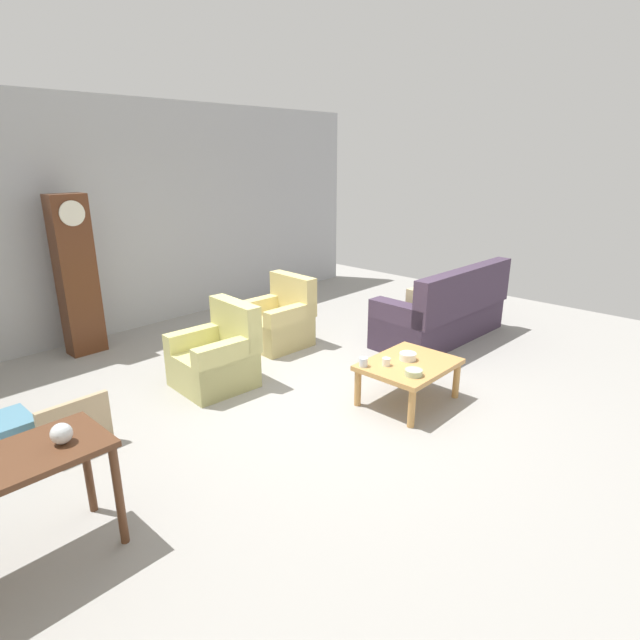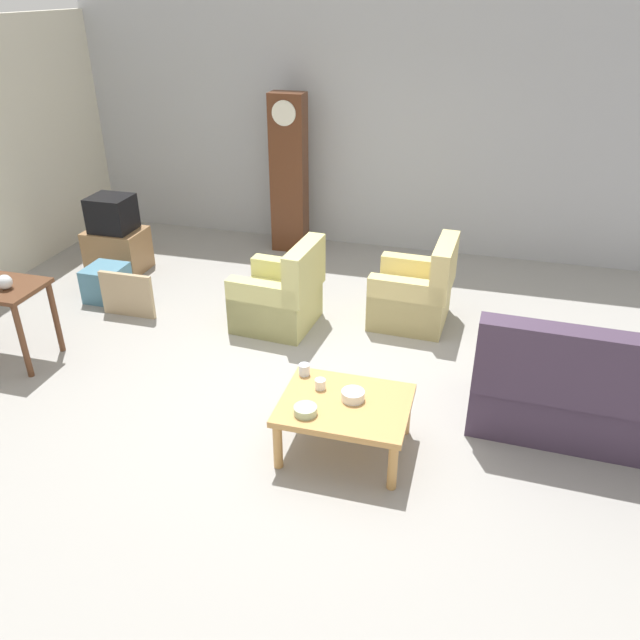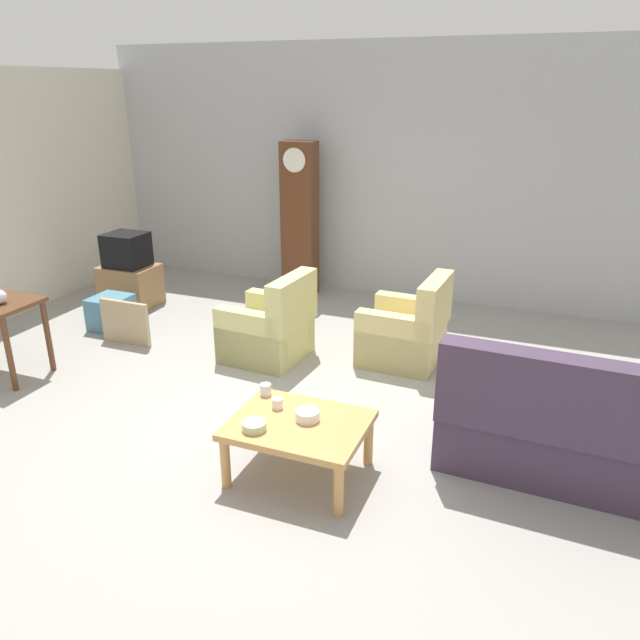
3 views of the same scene
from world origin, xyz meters
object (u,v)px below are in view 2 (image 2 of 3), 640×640
bowl_shallow_green (305,410)px  grandfather_clock (289,174)px  armchair_olive_near (280,298)px  tv_crt (112,213)px  glass_dome_cloche (5,282)px  cup_white_porcelain (320,384)px  coffee_table_wood (345,409)px  bowl_white_stacked (353,395)px  armchair_olive_far (415,295)px  cup_blue_rimmed (304,369)px  framed_picture_leaning (127,295)px  tv_stand_cabinet (118,250)px  couch_floral (612,398)px  storage_box_blue (107,283)px

bowl_shallow_green → grandfather_clock: bearing=109.3°
armchair_olive_near → tv_crt: (-2.40, 0.83, 0.43)m
glass_dome_cloche → cup_white_porcelain: bearing=-5.7°
coffee_table_wood → bowl_white_stacked: (0.05, 0.05, 0.10)m
armchair_olive_near → armchair_olive_far: (1.33, 0.44, 0.00)m
coffee_table_wood → tv_crt: 4.38m
cup_blue_rimmed → framed_picture_leaning: bearing=151.8°
coffee_table_wood → cup_white_porcelain: (-0.23, 0.13, 0.10)m
armchair_olive_far → coffee_table_wood: (-0.23, -2.22, 0.07)m
tv_stand_cabinet → couch_floral: bearing=-19.1°
coffee_table_wood → glass_dome_cloche: size_ratio=7.23×
armchair_olive_far → glass_dome_cloche: armchair_olive_far is taller
tv_crt → bowl_shallow_green: size_ratio=2.81×
coffee_table_wood → bowl_white_stacked: bearing=46.0°
couch_floral → grandfather_clock: grandfather_clock is taller
glass_dome_cloche → cup_blue_rimmed: 2.84m
bowl_white_stacked → framed_picture_leaning: bearing=152.0°
couch_floral → glass_dome_cloche: size_ratio=16.06×
armchair_olive_far → tv_stand_cabinet: bearing=174.1°
tv_crt → framed_picture_leaning: tv_crt is taller
glass_dome_cloche → cup_white_porcelain: 3.02m
glass_dome_cloche → bowl_shallow_green: size_ratio=0.78×
framed_picture_leaning → bowl_shallow_green: 3.06m
storage_box_blue → bowl_shallow_green: (2.96, -2.06, 0.28)m
armchair_olive_far → bowl_shallow_green: bearing=-100.9°
tv_crt → cup_white_porcelain: 4.12m
couch_floral → armchair_olive_far: (-1.72, 1.50, -0.05)m
grandfather_clock → tv_stand_cabinet: (-1.84, -1.25, -0.75)m
armchair_olive_near → bowl_white_stacked: (1.15, -1.73, 0.17)m
armchair_olive_near → cup_blue_rimmed: size_ratio=10.09×
storage_box_blue → cup_white_porcelain: size_ratio=5.32×
bowl_shallow_green → storage_box_blue: bearing=145.2°
tv_stand_cabinet → bowl_white_stacked: size_ratio=3.92×
armchair_olive_near → framed_picture_leaning: 1.66m
couch_floral → tv_crt: 5.78m
framed_picture_leaning → cup_white_porcelain: 2.90m
storage_box_blue → glass_dome_cloche: (-0.02, -1.42, 0.64)m
glass_dome_cloche → cup_blue_rimmed: bearing=-2.9°
storage_box_blue → glass_dome_cloche: 1.56m
cup_blue_rimmed → tv_stand_cabinet: bearing=143.2°
glass_dome_cloche → bowl_white_stacked: bearing=-6.5°
armchair_olive_near → couch_floral: bearing=-19.2°
couch_floral → framed_picture_leaning: (-4.70, 0.82, -0.11)m
bowl_white_stacked → cup_blue_rimmed: bearing=152.7°
couch_floral → tv_stand_cabinet: size_ratio=3.14×
couch_floral → cup_white_porcelain: size_ratio=25.84×
armchair_olive_near → grandfather_clock: size_ratio=0.46×
tv_stand_cabinet → framed_picture_leaning: bearing=-54.7°
armchair_olive_near → coffee_table_wood: 2.10m
grandfather_clock → bowl_white_stacked: bearing=-65.8°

